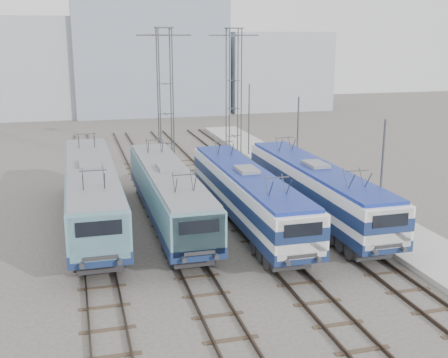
% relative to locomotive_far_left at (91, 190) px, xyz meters
% --- Properties ---
extents(ground, '(160.00, 160.00, 0.00)m').
position_rel_locomotive_far_left_xyz_m(ground, '(6.75, -8.91, -2.34)').
color(ground, '#514C47').
extents(platform, '(4.00, 70.00, 0.30)m').
position_rel_locomotive_far_left_xyz_m(platform, '(16.95, -0.91, -2.19)').
color(platform, '#9E9E99').
rests_on(platform, ground).
extents(locomotive_far_left, '(2.98, 18.81, 3.54)m').
position_rel_locomotive_far_left_xyz_m(locomotive_far_left, '(0.00, 0.00, 0.00)').
color(locomotive_far_left, '#15244D').
rests_on(locomotive_far_left, ground).
extents(locomotive_center_left, '(2.75, 17.35, 3.26)m').
position_rel_locomotive_far_left_xyz_m(locomotive_center_left, '(4.50, -1.05, -0.17)').
color(locomotive_center_left, '#15244D').
rests_on(locomotive_center_left, ground).
extents(locomotive_center_right, '(2.72, 17.19, 3.23)m').
position_rel_locomotive_far_left_xyz_m(locomotive_center_right, '(9.00, -2.67, -0.13)').
color(locomotive_center_right, '#15244D').
rests_on(locomotive_center_right, ground).
extents(locomotive_far_right, '(2.75, 17.35, 3.26)m').
position_rel_locomotive_far_left_xyz_m(locomotive_far_right, '(13.50, -2.51, -0.12)').
color(locomotive_far_right, '#15244D').
rests_on(locomotive_far_right, ground).
extents(catenary_tower_west, '(4.50, 1.20, 12.00)m').
position_rel_locomotive_far_left_xyz_m(catenary_tower_west, '(6.75, 13.09, 4.31)').
color(catenary_tower_west, '#3F4247').
rests_on(catenary_tower_west, ground).
extents(catenary_tower_east, '(4.50, 1.20, 12.00)m').
position_rel_locomotive_far_left_xyz_m(catenary_tower_east, '(13.25, 15.09, 4.31)').
color(catenary_tower_east, '#3F4247').
rests_on(catenary_tower_east, ground).
extents(mast_front, '(0.12, 0.12, 7.00)m').
position_rel_locomotive_far_left_xyz_m(mast_front, '(15.35, -6.91, 1.16)').
color(mast_front, '#3F4247').
rests_on(mast_front, ground).
extents(mast_mid, '(0.12, 0.12, 7.00)m').
position_rel_locomotive_far_left_xyz_m(mast_mid, '(15.35, 5.09, 1.16)').
color(mast_mid, '#3F4247').
rests_on(mast_mid, ground).
extents(mast_rear, '(0.12, 0.12, 7.00)m').
position_rel_locomotive_far_left_xyz_m(mast_rear, '(15.35, 17.09, 1.16)').
color(mast_rear, '#3F4247').
rests_on(mast_rear, ground).
extents(building_west, '(18.00, 12.00, 14.00)m').
position_rel_locomotive_far_left_xyz_m(building_west, '(-7.25, 53.09, 4.66)').
color(building_west, '#959EA7').
rests_on(building_west, ground).
extents(building_center, '(22.00, 14.00, 18.00)m').
position_rel_locomotive_far_left_xyz_m(building_center, '(10.75, 53.09, 6.66)').
color(building_center, gray).
rests_on(building_center, ground).
extents(building_east, '(16.00, 12.00, 12.00)m').
position_rel_locomotive_far_left_xyz_m(building_east, '(30.75, 53.09, 3.66)').
color(building_east, '#959EA7').
rests_on(building_east, ground).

